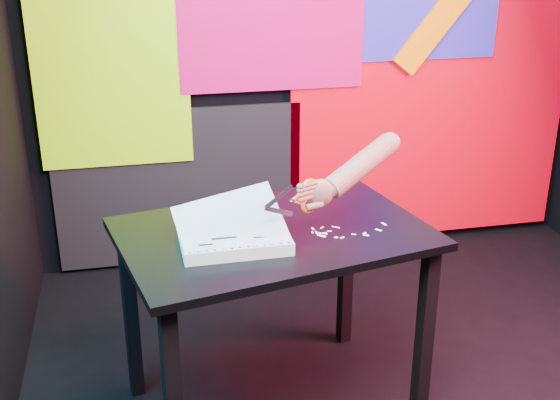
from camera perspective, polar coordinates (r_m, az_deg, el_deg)
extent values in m
cube|color=black|center=(3.70, 3.14, 15.32)|extent=(3.00, 0.01, 2.70)
cube|color=red|center=(3.98, 12.26, 8.00)|extent=(1.60, 0.02, 1.60)
cube|color=#C40550|center=(3.59, -0.63, 15.15)|extent=(0.95, 0.02, 0.80)
cube|color=#97F507|center=(3.56, -13.55, 10.43)|extent=(0.75, 0.02, 1.00)
cube|color=black|center=(3.76, -8.12, 1.08)|extent=(1.30, 0.02, 0.85)
cube|color=black|center=(2.78, -12.03, -9.08)|extent=(0.06, 0.06, 0.72)
cube|color=black|center=(2.65, 11.66, -10.81)|extent=(0.06, 0.06, 0.72)
cube|color=black|center=(3.07, 5.38, -5.55)|extent=(0.06, 0.06, 0.72)
cube|color=black|center=(2.48, -0.55, -2.76)|extent=(1.18, 0.91, 0.03)
cube|color=beige|center=(2.36, -3.76, -3.15)|extent=(0.36, 0.27, 0.04)
cube|color=white|center=(2.35, -3.77, -2.66)|extent=(0.36, 0.27, 0.00)
cube|color=white|center=(2.35, -3.77, -2.56)|extent=(0.36, 0.25, 0.11)
cube|color=white|center=(2.35, -4.08, -1.90)|extent=(0.38, 0.24, 0.19)
cylinder|color=black|center=(2.23, -7.35, -4.26)|extent=(0.01, 0.01, 0.00)
cylinder|color=black|center=(2.23, -6.67, -4.19)|extent=(0.01, 0.01, 0.00)
cylinder|color=black|center=(2.23, -5.98, -4.13)|extent=(0.01, 0.01, 0.00)
cylinder|color=black|center=(2.24, -5.30, -4.07)|extent=(0.01, 0.01, 0.00)
cylinder|color=black|center=(2.24, -4.62, -4.01)|extent=(0.01, 0.01, 0.00)
cylinder|color=black|center=(2.24, -3.94, -3.94)|extent=(0.01, 0.01, 0.00)
cylinder|color=black|center=(2.25, -3.27, -3.88)|extent=(0.01, 0.01, 0.00)
cylinder|color=black|center=(2.25, -2.59, -3.81)|extent=(0.01, 0.01, 0.00)
cylinder|color=black|center=(2.26, -1.92, -3.75)|extent=(0.01, 0.01, 0.00)
cylinder|color=black|center=(2.26, -1.25, -3.68)|extent=(0.01, 0.01, 0.00)
cylinder|color=black|center=(2.26, -0.59, -3.62)|extent=(0.01, 0.01, 0.00)
cylinder|color=black|center=(2.27, 0.07, -3.55)|extent=(0.01, 0.01, 0.00)
cylinder|color=black|center=(2.28, 0.73, -3.49)|extent=(0.01, 0.01, 0.00)
cylinder|color=black|center=(2.45, -7.95, -1.84)|extent=(0.01, 0.01, 0.00)
cylinder|color=black|center=(2.45, -7.33, -1.79)|extent=(0.01, 0.01, 0.00)
cylinder|color=black|center=(2.45, -6.71, -1.73)|extent=(0.01, 0.01, 0.00)
cylinder|color=black|center=(2.45, -6.08, -1.68)|extent=(0.01, 0.01, 0.00)
cylinder|color=black|center=(2.46, -5.46, -1.62)|extent=(0.01, 0.01, 0.00)
cylinder|color=black|center=(2.46, -4.85, -1.57)|extent=(0.01, 0.01, 0.00)
cylinder|color=black|center=(2.46, -4.23, -1.52)|extent=(0.01, 0.01, 0.00)
cylinder|color=black|center=(2.47, -3.61, -1.46)|extent=(0.01, 0.01, 0.00)
cylinder|color=black|center=(2.47, -3.00, -1.41)|extent=(0.01, 0.01, 0.00)
cylinder|color=black|center=(2.47, -2.39, -1.35)|extent=(0.01, 0.01, 0.00)
cylinder|color=black|center=(2.48, -1.78, -1.30)|extent=(0.01, 0.01, 0.00)
cylinder|color=black|center=(2.48, -1.17, -1.25)|extent=(0.01, 0.01, 0.00)
cylinder|color=black|center=(2.49, -0.57, -1.19)|extent=(0.01, 0.01, 0.00)
cube|color=black|center=(2.39, -5.96, -2.36)|extent=(0.07, 0.01, 0.00)
cube|color=black|center=(2.38, -3.43, -2.32)|extent=(0.05, 0.01, 0.00)
cube|color=black|center=(2.31, -4.54, -3.09)|extent=(0.08, 0.01, 0.00)
cube|color=black|center=(2.31, -1.70, -3.03)|extent=(0.04, 0.01, 0.00)
cube|color=black|center=(2.27, -6.04, -3.63)|extent=(0.05, 0.01, 0.00)
cube|color=black|center=(2.43, -2.97, -1.82)|extent=(0.06, 0.01, 0.00)
cube|color=#B6B7BF|center=(2.30, -0.09, 0.23)|extent=(0.11, 0.05, 0.07)
cube|color=#B6B7BF|center=(2.32, -0.09, -0.93)|extent=(0.11, 0.05, 0.07)
cylinder|color=#B6B7BF|center=(2.34, 1.01, -0.05)|extent=(0.02, 0.02, 0.01)
cube|color=#D35312|center=(2.36, 1.41, -0.17)|extent=(0.04, 0.03, 0.03)
cube|color=#D35312|center=(2.35, 1.41, 0.29)|extent=(0.04, 0.03, 0.03)
torus|color=#D35312|center=(2.37, 2.38, 1.02)|extent=(0.06, 0.04, 0.06)
torus|color=#D35312|center=(2.39, 2.36, -0.36)|extent=(0.06, 0.04, 0.06)
ellipsoid|color=brown|center=(2.41, 3.30, 0.58)|extent=(0.10, 0.06, 0.10)
cylinder|color=brown|center=(2.38, 2.37, 0.24)|extent=(0.08, 0.05, 0.02)
cylinder|color=brown|center=(2.38, 2.37, 0.64)|extent=(0.07, 0.04, 0.02)
cylinder|color=brown|center=(2.37, 2.38, 1.00)|extent=(0.06, 0.04, 0.02)
cylinder|color=brown|center=(2.37, 2.39, 1.31)|extent=(0.06, 0.04, 0.02)
cylinder|color=brown|center=(2.40, 2.81, -0.48)|extent=(0.06, 0.03, 0.03)
cylinder|color=brown|center=(2.44, 4.17, 0.91)|extent=(0.08, 0.08, 0.07)
cylinder|color=brown|center=(2.50, 6.61, 2.83)|extent=(0.31, 0.20, 0.19)
sphere|color=brown|center=(2.58, 8.92, 4.64)|extent=(0.08, 0.08, 0.08)
cube|color=white|center=(2.45, 3.15, -2.67)|extent=(0.02, 0.03, 0.00)
cube|color=white|center=(2.44, 3.08, -2.83)|extent=(0.01, 0.02, 0.00)
cube|color=white|center=(2.50, 4.55, -2.21)|extent=(0.03, 0.02, 0.00)
cube|color=white|center=(2.46, 2.65, -2.65)|extent=(0.01, 0.01, 0.00)
cube|color=white|center=(2.43, 3.44, -2.93)|extent=(0.02, 0.03, 0.00)
cube|color=white|center=(2.55, 8.45, -1.93)|extent=(0.02, 0.03, 0.00)
cube|color=white|center=(2.42, 4.59, -3.04)|extent=(0.01, 0.01, 0.00)
cube|color=white|center=(2.50, 3.43, -2.25)|extent=(0.02, 0.01, 0.00)
cube|color=white|center=(2.45, 7.02, -2.86)|extent=(0.02, 0.02, 0.00)
cube|color=white|center=(2.50, 8.01, -2.43)|extent=(0.02, 0.02, 0.00)
cube|color=white|center=(2.46, 3.06, -2.66)|extent=(0.02, 0.02, 0.00)
cube|color=white|center=(2.48, 2.69, -2.35)|extent=(0.01, 0.02, 0.00)
cube|color=white|center=(2.46, 3.66, -2.68)|extent=(0.02, 0.01, 0.00)
cube|color=white|center=(2.42, 5.07, -3.06)|extent=(0.02, 0.02, 0.00)
cube|color=white|center=(2.47, 4.04, -2.54)|extent=(0.02, 0.01, 0.00)
cube|color=white|center=(2.46, 6.89, -2.70)|extent=(0.02, 0.01, 0.00)
cube|color=white|center=(2.45, 3.63, -2.74)|extent=(0.02, 0.02, 0.00)
cube|color=white|center=(2.45, 6.01, -2.79)|extent=(0.02, 0.01, 0.00)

